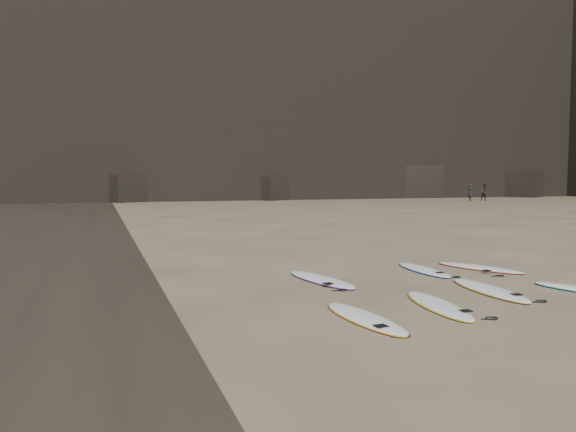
{
  "coord_description": "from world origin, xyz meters",
  "views": [
    {
      "loc": [
        -8.21,
        -8.78,
        2.31
      ],
      "look_at": [
        -4.49,
        2.16,
        1.5
      ],
      "focal_mm": 35.0,
      "sensor_mm": 36.0,
      "label": 1
    }
  ],
  "objects_px": {
    "surfboard_1": "(438,305)",
    "surfboard_5": "(321,279)",
    "surfboard_2": "(489,290)",
    "person_a": "(470,192)",
    "surfboard_6": "(424,270)",
    "person_b": "(485,192)",
    "surfboard_0": "(365,318)",
    "surfboard_7": "(479,267)"
  },
  "relations": [
    {
      "from": "surfboard_1",
      "to": "surfboard_5",
      "type": "height_order",
      "value": "surfboard_5"
    },
    {
      "from": "surfboard_2",
      "to": "person_a",
      "type": "relative_size",
      "value": 1.5
    },
    {
      "from": "surfboard_5",
      "to": "surfboard_1",
      "type": "bearing_deg",
      "value": -81.59
    },
    {
      "from": "surfboard_2",
      "to": "surfboard_5",
      "type": "bearing_deg",
      "value": 147.09
    },
    {
      "from": "surfboard_6",
      "to": "person_b",
      "type": "xyz_separation_m",
      "value": [
        28.03,
        33.49,
        0.79
      ]
    },
    {
      "from": "surfboard_6",
      "to": "surfboard_1",
      "type": "bearing_deg",
      "value": -116.41
    },
    {
      "from": "surfboard_5",
      "to": "person_b",
      "type": "relative_size",
      "value": 1.49
    },
    {
      "from": "surfboard_6",
      "to": "surfboard_5",
      "type": "bearing_deg",
      "value": -170.12
    },
    {
      "from": "surfboard_0",
      "to": "person_a",
      "type": "bearing_deg",
      "value": 46.91
    },
    {
      "from": "surfboard_6",
      "to": "surfboard_7",
      "type": "height_order",
      "value": "surfboard_7"
    },
    {
      "from": "surfboard_1",
      "to": "person_a",
      "type": "distance_m",
      "value": 45.8
    },
    {
      "from": "surfboard_0",
      "to": "person_b",
      "type": "distance_m",
      "value": 48.8
    },
    {
      "from": "person_b",
      "to": "surfboard_6",
      "type": "bearing_deg",
      "value": -108.16
    },
    {
      "from": "person_a",
      "to": "person_b",
      "type": "relative_size",
      "value": 1.0
    },
    {
      "from": "surfboard_2",
      "to": "surfboard_7",
      "type": "height_order",
      "value": "surfboard_2"
    },
    {
      "from": "person_a",
      "to": "surfboard_7",
      "type": "bearing_deg",
      "value": 153.59
    },
    {
      "from": "surfboard_5",
      "to": "surfboard_7",
      "type": "relative_size",
      "value": 1.06
    },
    {
      "from": "surfboard_2",
      "to": "surfboard_5",
      "type": "height_order",
      "value": "same"
    },
    {
      "from": "person_b",
      "to": "surfboard_5",
      "type": "bearing_deg",
      "value": -110.6
    },
    {
      "from": "surfboard_0",
      "to": "surfboard_6",
      "type": "relative_size",
      "value": 1.01
    },
    {
      "from": "person_b",
      "to": "surfboard_7",
      "type": "bearing_deg",
      "value": -106.48
    },
    {
      "from": "person_b",
      "to": "surfboard_0",
      "type": "bearing_deg",
      "value": -108.46
    },
    {
      "from": "surfboard_0",
      "to": "person_b",
      "type": "relative_size",
      "value": 1.39
    },
    {
      "from": "surfboard_5",
      "to": "person_a",
      "type": "xyz_separation_m",
      "value": [
        28.86,
        33.38,
        0.78
      ]
    },
    {
      "from": "surfboard_1",
      "to": "surfboard_6",
      "type": "distance_m",
      "value": 3.84
    },
    {
      "from": "surfboard_1",
      "to": "surfboard_7",
      "type": "height_order",
      "value": "surfboard_1"
    },
    {
      "from": "surfboard_6",
      "to": "surfboard_2",
      "type": "bearing_deg",
      "value": -90.0
    },
    {
      "from": "surfboard_1",
      "to": "surfboard_2",
      "type": "bearing_deg",
      "value": 33.53
    },
    {
      "from": "surfboard_1",
      "to": "person_a",
      "type": "bearing_deg",
      "value": 60.92
    },
    {
      "from": "surfboard_6",
      "to": "person_b",
      "type": "height_order",
      "value": "person_b"
    },
    {
      "from": "person_b",
      "to": "surfboard_1",
      "type": "bearing_deg",
      "value": -107.25
    },
    {
      "from": "surfboard_7",
      "to": "person_a",
      "type": "height_order",
      "value": "person_a"
    },
    {
      "from": "surfboard_0",
      "to": "person_a",
      "type": "relative_size",
      "value": 1.39
    },
    {
      "from": "surfboard_2",
      "to": "person_a",
      "type": "xyz_separation_m",
      "value": [
        26.09,
        35.55,
        0.78
      ]
    },
    {
      "from": "surfboard_2",
      "to": "person_a",
      "type": "distance_m",
      "value": 44.1
    },
    {
      "from": "surfboard_0",
      "to": "person_a",
      "type": "height_order",
      "value": "person_a"
    },
    {
      "from": "surfboard_1",
      "to": "surfboard_7",
      "type": "distance_m",
      "value": 4.63
    },
    {
      "from": "surfboard_0",
      "to": "surfboard_1",
      "type": "height_order",
      "value": "surfboard_1"
    },
    {
      "from": "person_a",
      "to": "surfboard_2",
      "type": "bearing_deg",
      "value": 153.76
    },
    {
      "from": "surfboard_6",
      "to": "person_a",
      "type": "distance_m",
      "value": 42.01
    },
    {
      "from": "surfboard_0",
      "to": "surfboard_5",
      "type": "distance_m",
      "value": 3.43
    },
    {
      "from": "surfboard_1",
      "to": "person_a",
      "type": "height_order",
      "value": "person_a"
    }
  ]
}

